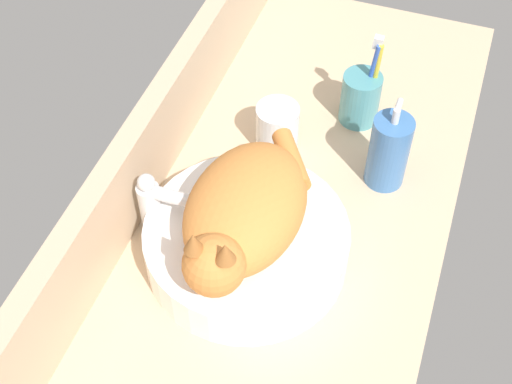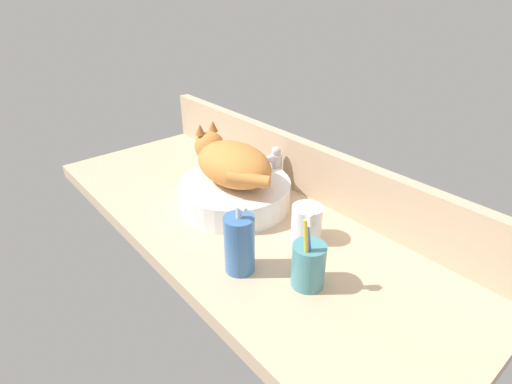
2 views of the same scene
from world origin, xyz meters
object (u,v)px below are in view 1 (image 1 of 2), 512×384
at_px(toothbrush_cup, 361,97).
at_px(water_glass, 277,130).
at_px(sink_basin, 247,244).
at_px(cat, 243,213).
at_px(faucet, 157,205).
at_px(soap_dispenser, 389,151).

height_order(toothbrush_cup, water_glass, toothbrush_cup).
xyz_separation_m(sink_basin, cat, (-0.01, -0.00, 0.09)).
relative_size(toothbrush_cup, water_glass, 2.06).
distance_m(faucet, toothbrush_cup, 0.44).
relative_size(sink_basin, cat, 0.98).
height_order(faucet, soap_dispenser, soap_dispenser).
bearing_deg(soap_dispenser, toothbrush_cup, 30.66).
bearing_deg(sink_basin, toothbrush_cup, -13.65).
distance_m(cat, faucet, 0.16).
bearing_deg(soap_dispenser, water_glass, 86.09).
bearing_deg(toothbrush_cup, sink_basin, 166.35).
height_order(cat, soap_dispenser, cat).
distance_m(toothbrush_cup, water_glass, 0.17).
xyz_separation_m(sink_basin, toothbrush_cup, (0.37, -0.09, 0.02)).
bearing_deg(soap_dispenser, sink_basin, 144.48).
relative_size(cat, water_glass, 3.56).
bearing_deg(sink_basin, water_glass, 7.38).
height_order(faucet, toothbrush_cup, toothbrush_cup).
bearing_deg(water_glass, faucet, 155.02).
distance_m(faucet, water_glass, 0.28).
height_order(sink_basin, cat, cat).
xyz_separation_m(cat, faucet, (0.01, 0.15, -0.06)).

